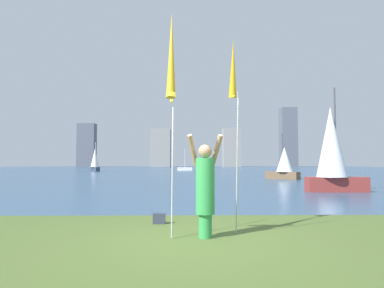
{
  "coord_description": "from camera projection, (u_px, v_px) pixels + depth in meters",
  "views": [
    {
      "loc": [
        -0.13,
        -5.83,
        1.33
      ],
      "look_at": [
        0.05,
        7.15,
        2.07
      ],
      "focal_mm": 31.12,
      "sensor_mm": 36.0,
      "label": 1
    }
  ],
  "objects": [
    {
      "name": "ground",
      "position": [
        188.0,
        171.0,
        56.61
      ],
      "size": [
        120.0,
        138.0,
        0.12
      ],
      "color": "#475B28"
    },
    {
      "name": "person",
      "position": [
        205.0,
        186.0,
        5.96
      ],
      "size": [
        0.68,
        0.5,
        1.85
      ],
      "rotation": [
        0.0,
        0.0,
        -0.12
      ],
      "color": "green",
      "rests_on": "ground"
    },
    {
      "name": "kite_flag_left",
      "position": [
        171.0,
        58.0,
        5.69
      ],
      "size": [
        0.16,
        0.94,
        3.97
      ],
      "color": "#B2B2B7",
      "rests_on": "ground"
    },
    {
      "name": "kite_flag_right",
      "position": [
        233.0,
        73.0,
        6.65
      ],
      "size": [
        0.16,
        0.83,
        3.79
      ],
      "color": "#B2B2B7",
      "rests_on": "ground"
    },
    {
      "name": "bag",
      "position": [
        159.0,
        218.0,
        7.27
      ],
      "size": [
        0.27,
        0.13,
        0.23
      ],
      "color": "#33384C",
      "rests_on": "ground"
    },
    {
      "name": "sailboat_2",
      "position": [
        95.0,
        160.0,
        51.69
      ],
      "size": [
        1.93,
        2.35,
        4.54
      ],
      "color": "#333D51",
      "rests_on": "ground"
    },
    {
      "name": "sailboat_4",
      "position": [
        332.0,
        150.0,
        15.36
      ],
      "size": [
        2.74,
        1.4,
        4.84
      ],
      "color": "maroon",
      "rests_on": "ground"
    },
    {
      "name": "sailboat_5",
      "position": [
        284.0,
        164.0,
        27.25
      ],
      "size": [
        2.64,
        2.42,
        3.74
      ],
      "color": "brown",
      "rests_on": "ground"
    },
    {
      "name": "sailboat_7",
      "position": [
        185.0,
        169.0,
        56.44
      ],
      "size": [
        2.54,
        0.96,
        3.72
      ],
      "color": "silver",
      "rests_on": "ground"
    },
    {
      "name": "skyline_tower_0",
      "position": [
        87.0,
        145.0,
        113.48
      ],
      "size": [
        5.85,
        3.79,
        14.71
      ],
      "color": "#565B66",
      "rests_on": "ground"
    },
    {
      "name": "skyline_tower_1",
      "position": [
        161.0,
        148.0,
        111.21
      ],
      "size": [
        6.48,
        6.97,
        12.47
      ],
      "color": "gray",
      "rests_on": "ground"
    },
    {
      "name": "skyline_tower_2",
      "position": [
        231.0,
        148.0,
        111.55
      ],
      "size": [
        5.72,
        5.25,
        12.8
      ],
      "color": "gray",
      "rests_on": "ground"
    },
    {
      "name": "skyline_tower_3",
      "position": [
        288.0,
        137.0,
        110.6
      ],
      "size": [
        5.11,
        4.4,
        19.61
      ],
      "color": "#565B66",
      "rests_on": "ground"
    }
  ]
}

